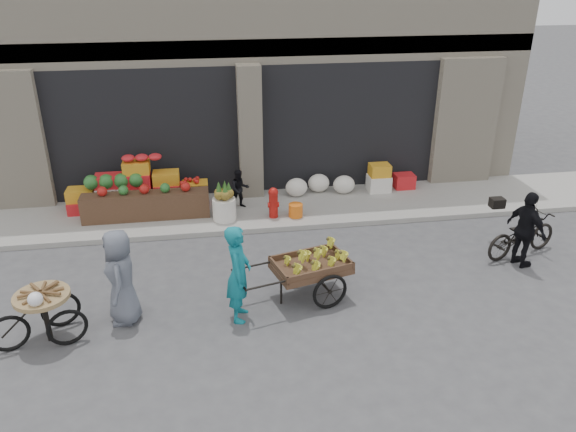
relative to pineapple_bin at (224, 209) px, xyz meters
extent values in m
plane|color=#424244|center=(0.75, -3.60, -0.37)|extent=(80.00, 80.00, 0.00)
cube|color=gray|center=(0.75, 0.50, -0.31)|extent=(18.00, 2.20, 0.12)
cube|color=beige|center=(0.75, 4.60, 3.13)|extent=(14.00, 6.00, 7.00)
cube|color=gray|center=(0.75, 1.75, 3.23)|extent=(14.00, 0.30, 0.40)
cube|color=black|center=(-1.73, 2.40, 1.30)|extent=(4.40, 1.60, 3.10)
cube|color=black|center=(3.23, 2.40, 1.30)|extent=(4.40, 1.60, 3.10)
cube|color=beige|center=(0.75, 1.55, 1.30)|extent=(0.55, 0.80, 3.22)
cube|color=brown|center=(-1.73, 0.35, 0.05)|extent=(2.80, 0.45, 0.60)
sphere|color=#1E5923|center=(-2.42, 0.85, 0.49)|extent=(0.34, 0.34, 0.34)
cylinder|color=silver|center=(0.00, 0.00, 0.00)|extent=(0.52, 0.52, 0.50)
cylinder|color=#A5140F|center=(1.10, -0.05, 0.03)|extent=(0.20, 0.20, 0.56)
sphere|color=#A5140F|center=(1.10, -0.05, 0.35)|extent=(0.22, 0.22, 0.22)
cylinder|color=orange|center=(1.60, -0.10, -0.10)|extent=(0.32, 0.32, 0.30)
ellipsoid|color=silver|center=(2.42, 1.10, -0.03)|extent=(1.70, 0.60, 0.44)
imported|color=black|center=(0.40, 0.60, 0.21)|extent=(0.51, 0.43, 0.93)
cube|color=brown|center=(1.33, -3.23, 0.22)|extent=(1.45, 1.13, 0.11)
torus|color=black|center=(1.58, -3.63, -0.05)|extent=(0.64, 0.22, 0.64)
torus|color=black|center=(1.35, -2.75, -0.05)|extent=(0.64, 0.22, 0.64)
cylinder|color=black|center=(0.79, -3.37, -0.10)|extent=(0.05, 0.05, 0.53)
imported|color=#107280|center=(0.05, -3.66, 0.47)|extent=(0.50, 0.68, 1.68)
cylinder|color=#9E7F51|center=(-2.96, -3.79, 0.43)|extent=(1.08, 1.08, 0.07)
cube|color=black|center=(-2.96, -3.79, 0.03)|extent=(0.10, 0.10, 0.80)
torus|color=black|center=(-2.62, -3.97, -0.06)|extent=(0.60, 0.28, 0.62)
torus|color=black|center=(-2.82, -3.44, -0.06)|extent=(0.60, 0.28, 0.62)
torus|color=black|center=(-3.47, -3.99, -0.06)|extent=(0.60, 0.28, 0.62)
imported|color=slate|center=(-1.82, -3.43, 0.45)|extent=(0.53, 0.81, 1.63)
imported|color=black|center=(5.79, -2.37, 0.08)|extent=(1.81, 1.07, 0.90)
imported|color=black|center=(5.59, -2.77, 0.39)|extent=(0.62, 0.96, 1.53)
camera|label=1|loc=(-0.39, -11.51, 5.11)|focal=35.00mm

